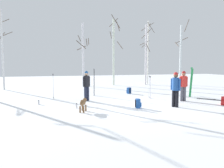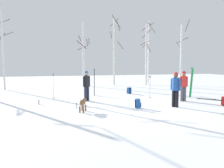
{
  "view_description": "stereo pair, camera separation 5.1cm",
  "coord_description": "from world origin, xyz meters",
  "px_view_note": "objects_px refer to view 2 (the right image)",
  "views": [
    {
      "loc": [
        -3.9,
        -9.42,
        2.07
      ],
      "look_at": [
        -0.54,
        1.77,
        1.0
      ],
      "focal_mm": 34.02,
      "sensor_mm": 36.0,
      "label": 1
    },
    {
      "loc": [
        -3.85,
        -9.44,
        2.07
      ],
      "look_at": [
        -0.54,
        1.77,
        1.0
      ],
      "focal_mm": 34.02,
      "sensor_mm": 36.0,
      "label": 2
    }
  ],
  "objects_px": {
    "dog": "(83,103)",
    "ski_pair_planted_0": "(191,82)",
    "birch_tree_6": "(181,54)",
    "ski_poles_1": "(150,86)",
    "water_bottle_0": "(39,102)",
    "person_2": "(87,84)",
    "backpack_2": "(129,91)",
    "person_1": "(175,87)",
    "ski_pair_lying_0": "(214,100)",
    "birch_tree_2": "(84,54)",
    "birch_tree_1": "(3,48)",
    "backpack_1": "(138,104)",
    "birch_tree_5": "(148,51)",
    "birch_tree_3": "(114,50)",
    "ski_poles_0": "(53,86)",
    "person_0": "(184,84)",
    "water_bottle_1": "(76,106)",
    "birch_tree_4": "(146,54)",
    "ski_pair_planted_1": "(94,82)"
  },
  "relations": [
    {
      "from": "person_1",
      "to": "ski_pair_planted_0",
      "type": "height_order",
      "value": "ski_pair_planted_0"
    },
    {
      "from": "water_bottle_0",
      "to": "birch_tree_4",
      "type": "height_order",
      "value": "birch_tree_4"
    },
    {
      "from": "ski_pair_lying_0",
      "to": "birch_tree_2",
      "type": "relative_size",
      "value": 0.27
    },
    {
      "from": "ski_pair_planted_0",
      "to": "birch_tree_5",
      "type": "relative_size",
      "value": 0.29
    },
    {
      "from": "person_0",
      "to": "dog",
      "type": "relative_size",
      "value": 2.05
    },
    {
      "from": "birch_tree_6",
      "to": "water_bottle_1",
      "type": "bearing_deg",
      "value": -142.8
    },
    {
      "from": "person_0",
      "to": "backpack_1",
      "type": "xyz_separation_m",
      "value": [
        -3.25,
        -1.07,
        -0.77
      ]
    },
    {
      "from": "ski_poles_0",
      "to": "ski_pair_planted_0",
      "type": "bearing_deg",
      "value": -11.85
    },
    {
      "from": "person_0",
      "to": "birch_tree_1",
      "type": "height_order",
      "value": "birch_tree_1"
    },
    {
      "from": "person_1",
      "to": "birch_tree_3",
      "type": "xyz_separation_m",
      "value": [
        0.4,
        11.45,
        2.52
      ]
    },
    {
      "from": "person_2",
      "to": "birch_tree_5",
      "type": "relative_size",
      "value": 0.26
    },
    {
      "from": "water_bottle_1",
      "to": "birch_tree_1",
      "type": "relative_size",
      "value": 0.03
    },
    {
      "from": "person_0",
      "to": "ski_poles_0",
      "type": "xyz_separation_m",
      "value": [
        -7.06,
        2.96,
        -0.17
      ]
    },
    {
      "from": "water_bottle_1",
      "to": "birch_tree_6",
      "type": "xyz_separation_m",
      "value": [
        11.84,
        8.99,
        3.07
      ]
    },
    {
      "from": "ski_poles_0",
      "to": "birch_tree_5",
      "type": "bearing_deg",
      "value": 36.36
    },
    {
      "from": "backpack_1",
      "to": "birch_tree_4",
      "type": "relative_size",
      "value": 0.07
    },
    {
      "from": "person_2",
      "to": "ski_poles_1",
      "type": "bearing_deg",
      "value": -2.83
    },
    {
      "from": "ski_pair_planted_0",
      "to": "ski_poles_1",
      "type": "relative_size",
      "value": 1.37
    },
    {
      "from": "birch_tree_4",
      "to": "birch_tree_3",
      "type": "bearing_deg",
      "value": 171.98
    },
    {
      "from": "person_1",
      "to": "ski_poles_0",
      "type": "bearing_deg",
      "value": 142.56
    },
    {
      "from": "ski_poles_1",
      "to": "birch_tree_1",
      "type": "distance_m",
      "value": 12.47
    },
    {
      "from": "dog",
      "to": "birch_tree_3",
      "type": "height_order",
      "value": "birch_tree_3"
    },
    {
      "from": "person_2",
      "to": "backpack_2",
      "type": "xyz_separation_m",
      "value": [
        3.43,
        2.18,
        -0.77
      ]
    },
    {
      "from": "birch_tree_6",
      "to": "ski_poles_1",
      "type": "bearing_deg",
      "value": -134.4
    },
    {
      "from": "dog",
      "to": "birch_tree_2",
      "type": "xyz_separation_m",
      "value": [
        1.83,
        11.4,
        2.75
      ]
    },
    {
      "from": "dog",
      "to": "ski_pair_planted_0",
      "type": "xyz_separation_m",
      "value": [
        7.29,
        2.25,
        0.56
      ]
    },
    {
      "from": "person_2",
      "to": "birch_tree_6",
      "type": "bearing_deg",
      "value": 32.8
    },
    {
      "from": "ski_pair_planted_1",
      "to": "ski_poles_1",
      "type": "xyz_separation_m",
      "value": [
        3.02,
        -2.19,
        -0.15
      ]
    },
    {
      "from": "water_bottle_0",
      "to": "dog",
      "type": "bearing_deg",
      "value": -50.13
    },
    {
      "from": "ski_pair_planted_0",
      "to": "backpack_1",
      "type": "relative_size",
      "value": 4.32
    },
    {
      "from": "backpack_1",
      "to": "person_2",
      "type": "bearing_deg",
      "value": 127.09
    },
    {
      "from": "birch_tree_2",
      "to": "dog",
      "type": "bearing_deg",
      "value": -99.15
    },
    {
      "from": "ski_poles_0",
      "to": "birch_tree_5",
      "type": "xyz_separation_m",
      "value": [
        9.84,
        7.24,
        2.7
      ]
    },
    {
      "from": "water_bottle_1",
      "to": "birch_tree_4",
      "type": "height_order",
      "value": "birch_tree_4"
    },
    {
      "from": "ski_pair_lying_0",
      "to": "backpack_1",
      "type": "bearing_deg",
      "value": -170.69
    },
    {
      "from": "person_0",
      "to": "ski_pair_planted_0",
      "type": "bearing_deg",
      "value": 39.94
    },
    {
      "from": "ski_pair_lying_0",
      "to": "backpack_2",
      "type": "height_order",
      "value": "backpack_2"
    },
    {
      "from": "dog",
      "to": "birch_tree_5",
      "type": "xyz_separation_m",
      "value": [
        8.66,
        11.27,
        3.12
      ]
    },
    {
      "from": "water_bottle_1",
      "to": "birch_tree_4",
      "type": "relative_size",
      "value": 0.04
    },
    {
      "from": "ski_poles_0",
      "to": "backpack_2",
      "type": "distance_m",
      "value": 5.32
    },
    {
      "from": "person_1",
      "to": "ski_pair_lying_0",
      "type": "height_order",
      "value": "person_1"
    },
    {
      "from": "ski_pair_lying_0",
      "to": "water_bottle_1",
      "type": "xyz_separation_m",
      "value": [
        -8.02,
        -0.07,
        0.1
      ]
    },
    {
      "from": "ski_poles_1",
      "to": "birch_tree_4",
      "type": "distance_m",
      "value": 9.3
    },
    {
      "from": "backpack_1",
      "to": "birch_tree_6",
      "type": "xyz_separation_m",
      "value": [
        9.01,
        9.77,
        2.98
      ]
    },
    {
      "from": "water_bottle_1",
      "to": "birch_tree_3",
      "type": "distance_m",
      "value": 12.02
    },
    {
      "from": "backpack_2",
      "to": "water_bottle_1",
      "type": "distance_m",
      "value": 5.87
    },
    {
      "from": "water_bottle_1",
      "to": "birch_tree_6",
      "type": "relative_size",
      "value": 0.04
    },
    {
      "from": "person_2",
      "to": "birch_tree_5",
      "type": "xyz_separation_m",
      "value": [
        8.04,
        8.6,
        2.53
      ]
    },
    {
      "from": "birch_tree_1",
      "to": "birch_tree_6",
      "type": "relative_size",
      "value": 1.09
    },
    {
      "from": "person_2",
      "to": "birch_tree_3",
      "type": "height_order",
      "value": "birch_tree_3"
    }
  ]
}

